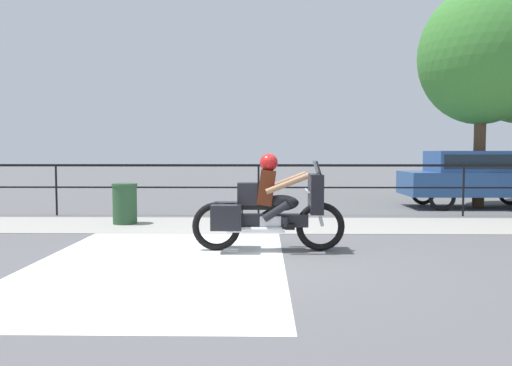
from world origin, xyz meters
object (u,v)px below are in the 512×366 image
at_px(trash_bin, 125,204).
at_px(tree_behind_sign, 482,56).
at_px(motorcycle, 268,208).
at_px(parked_car, 475,175).

bearing_deg(trash_bin, tree_behind_sign, 21.44).
xyz_separation_m(motorcycle, tree_behind_sign, (6.20, 6.61, 3.65)).
bearing_deg(parked_car, trash_bin, -155.95).
bearing_deg(tree_behind_sign, motorcycle, -133.15).
bearing_deg(parked_car, motorcycle, -129.74).
bearing_deg(tree_behind_sign, trash_bin, -158.56).
xyz_separation_m(parked_car, trash_bin, (-9.14, -3.42, -0.48)).
bearing_deg(motorcycle, trash_bin, 136.95).
relative_size(trash_bin, tree_behind_sign, 0.14).
distance_m(motorcycle, trash_bin, 4.32).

